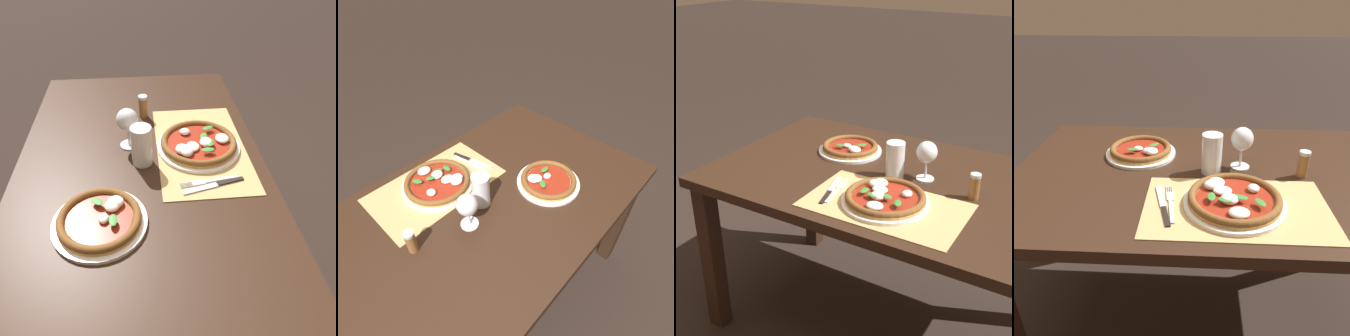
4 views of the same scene
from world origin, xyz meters
TOP-DOWN VIEW (x-y plane):
  - ground_plane at (0.00, 0.00)m, footprint 24.00×24.00m
  - dining_table at (0.00, 0.00)m, footprint 1.44×0.88m
  - paper_placemat at (0.07, -0.23)m, footprint 0.55×0.33m
  - pizza_near at (0.06, -0.22)m, footprint 0.31×0.31m
  - pizza_far at (-0.27, 0.12)m, footprint 0.27×0.27m
  - wine_glass at (0.11, 0.04)m, footprint 0.08×0.08m
  - pint_glass at (0.00, -0.01)m, footprint 0.07×0.07m
  - fork at (-0.13, -0.22)m, footprint 0.04×0.20m
  - knife at (-0.15, -0.23)m, footprint 0.07×0.21m
  - pepper_shaker at (0.31, -0.02)m, footprint 0.04×0.04m

SIDE VIEW (x-z plane):
  - ground_plane at x=0.00m, z-range 0.00..0.00m
  - dining_table at x=0.00m, z-range 0.27..1.01m
  - paper_placemat at x=0.07m, z-range 0.74..0.74m
  - fork at x=-0.13m, z-range 0.74..0.75m
  - knife at x=-0.15m, z-range 0.74..0.75m
  - pizza_far at x=-0.27m, z-range 0.73..0.78m
  - pizza_near at x=0.06m, z-range 0.74..0.79m
  - pepper_shaker at x=0.31m, z-range 0.74..0.84m
  - pint_glass at x=0.00m, z-range 0.74..0.88m
  - wine_glass at x=0.11m, z-range 0.77..0.92m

